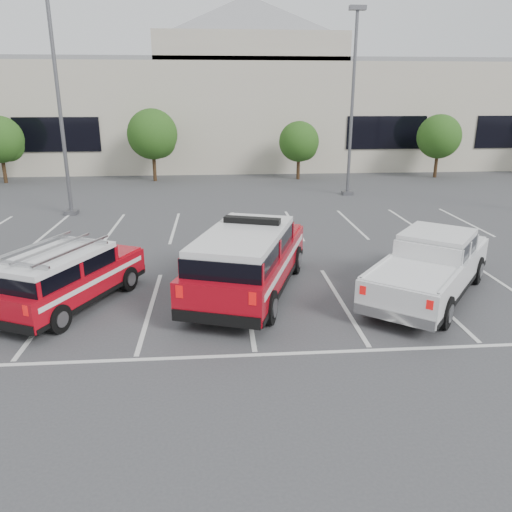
{
  "coord_description": "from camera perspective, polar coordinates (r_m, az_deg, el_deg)",
  "views": [
    {
      "loc": [
        -0.8,
        -12.94,
        5.64
      ],
      "look_at": [
        0.35,
        1.25,
        1.05
      ],
      "focal_mm": 35.0,
      "sensor_mm": 36.0,
      "label": 1
    }
  ],
  "objects": [
    {
      "name": "ground",
      "position": [
        14.14,
        -0.99,
        -5.65
      ],
      "size": [
        120.0,
        120.0,
        0.0
      ],
      "primitive_type": "plane",
      "color": "#3C3C3F",
      "rests_on": "ground"
    },
    {
      "name": "stall_markings",
      "position": [
        18.35,
        -1.89,
        -0.03
      ],
      "size": [
        23.0,
        15.0,
        0.01
      ],
      "primitive_type": "cube",
      "color": "silver",
      "rests_on": "ground"
    },
    {
      "name": "convention_building",
      "position": [
        44.82,
        -3.5,
        16.66
      ],
      "size": [
        60.0,
        16.99,
        13.2
      ],
      "color": "beige",
      "rests_on": "ground"
    },
    {
      "name": "tree_left",
      "position": [
        37.83,
        -27.09,
        11.62
      ],
      "size": [
        3.07,
        3.07,
        4.42
      ],
      "color": "#3F2B19",
      "rests_on": "ground"
    },
    {
      "name": "tree_mid_left",
      "position": [
        35.32,
        -11.59,
        13.3
      ],
      "size": [
        3.37,
        3.37,
        4.85
      ],
      "color": "#3F2B19",
      "rests_on": "ground"
    },
    {
      "name": "tree_mid_right",
      "position": [
        35.62,
        5.06,
        12.75
      ],
      "size": [
        2.77,
        2.77,
        3.99
      ],
      "color": "#3F2B19",
      "rests_on": "ground"
    },
    {
      "name": "tree_right",
      "position": [
        38.53,
        20.27,
        12.53
      ],
      "size": [
        3.07,
        3.07,
        4.42
      ],
      "color": "#3F2B19",
      "rests_on": "ground"
    },
    {
      "name": "light_pole_left",
      "position": [
        25.96,
        -21.55,
        15.68
      ],
      "size": [
        0.9,
        0.6,
        10.24
      ],
      "color": "#59595E",
      "rests_on": "ground"
    },
    {
      "name": "light_pole_mid",
      "position": [
        29.98,
        10.94,
        16.69
      ],
      "size": [
        0.9,
        0.6,
        10.24
      ],
      "color": "#59595E",
      "rests_on": "ground"
    },
    {
      "name": "fire_chief_suv",
      "position": [
        14.66,
        -0.95,
        -1.0
      ],
      "size": [
        4.15,
        6.66,
        2.2
      ],
      "rotation": [
        0.0,
        0.0,
        -0.32
      ],
      "color": "#A10714",
      "rests_on": "ground"
    },
    {
      "name": "white_pickup",
      "position": [
        15.41,
        19.22,
        -1.73
      ],
      "size": [
        5.35,
        5.99,
        1.84
      ],
      "rotation": [
        0.0,
        0.0,
        -0.67
      ],
      "color": "silver",
      "rests_on": "ground"
    },
    {
      "name": "ladder_suv",
      "position": [
        14.76,
        -20.79,
        -2.74
      ],
      "size": [
        3.65,
        5.05,
        1.86
      ],
      "rotation": [
        0.0,
        0.0,
        -0.43
      ],
      "color": "#A10714",
      "rests_on": "ground"
    }
  ]
}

